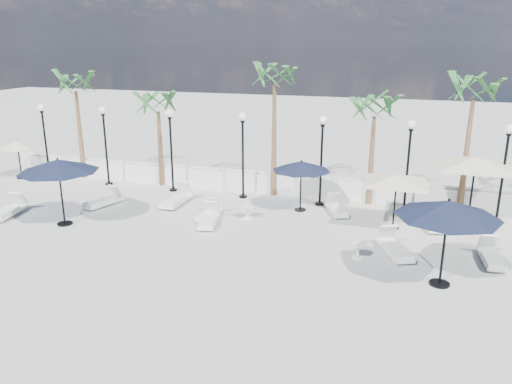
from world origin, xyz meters
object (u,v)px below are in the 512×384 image
(lounger_7, at_px, (433,222))
(parasol_navy_mid, at_px, (301,166))
(lounger_5, at_px, (336,208))
(parasol_navy_right, at_px, (448,209))
(parasol_cream_sq_b, at_px, (397,175))
(parasol_cream_sq_a, at_px, (476,157))
(lounger_0, at_px, (8,210))
(lounger_3, at_px, (104,201))
(lounger_8, at_px, (395,247))
(lounger_2, at_px, (209,219))
(lounger_4, at_px, (209,213))
(parasol_cream_small, at_px, (17,145))
(lounger_6, at_px, (491,256))
(parasol_navy_left, at_px, (58,166))
(lounger_1, at_px, (176,199))

(lounger_7, distance_m, parasol_navy_mid, 5.52)
(lounger_5, xyz_separation_m, parasol_navy_mid, (-1.50, -0.08, 1.68))
(parasol_navy_right, bearing_deg, parasol_cream_sq_b, 109.52)
(parasol_cream_sq_a, bearing_deg, parasol_cream_sq_b, -149.07)
(lounger_5, bearing_deg, parasol_cream_sq_b, -48.80)
(lounger_0, xyz_separation_m, lounger_3, (2.92, 2.31, -0.02))
(lounger_8, bearing_deg, parasol_navy_mid, 114.90)
(lounger_7, bearing_deg, lounger_2, -174.70)
(lounger_4, xyz_separation_m, lounger_8, (7.24, -1.44, 0.04))
(lounger_7, height_order, parasol_cream_small, parasol_cream_small)
(lounger_6, xyz_separation_m, parasol_cream_sq_b, (-3.14, 2.24, 1.87))
(lounger_2, xyz_separation_m, parasol_navy_right, (8.31, -2.58, 2.08))
(lounger_0, bearing_deg, lounger_6, -7.21)
(lounger_5, height_order, parasol_cream_small, parasol_cream_small)
(lounger_2, xyz_separation_m, lounger_4, (-0.28, 0.69, -0.02))
(lounger_8, bearing_deg, lounger_7, 43.09)
(parasol_cream_sq_a, xyz_separation_m, parasol_cream_small, (-21.45, -0.00, -0.85))
(lounger_7, height_order, parasol_cream_sq_a, parasol_cream_sq_a)
(lounger_8, height_order, parasol_navy_right, parasol_navy_right)
(lounger_2, relative_size, lounger_5, 1.06)
(lounger_6, xyz_separation_m, lounger_7, (-1.71, 2.75, -0.00))
(parasol_navy_right, bearing_deg, parasol_cream_sq_a, 78.11)
(lounger_2, xyz_separation_m, lounger_3, (-5.19, 0.77, -0.00))
(lounger_5, bearing_deg, lounger_2, -171.98)
(parasol_cream_small, bearing_deg, lounger_5, -2.12)
(lounger_7, bearing_deg, lounger_8, -122.89)
(parasol_navy_left, bearing_deg, lounger_8, 4.22)
(lounger_4, relative_size, lounger_6, 0.91)
(parasol_cream_small, bearing_deg, lounger_8, -12.44)
(parasol_navy_right, bearing_deg, lounger_0, 176.39)
(lounger_0, relative_size, lounger_2, 1.06)
(lounger_6, bearing_deg, lounger_2, 171.89)
(parasol_navy_right, bearing_deg, lounger_5, 125.47)
(lounger_4, distance_m, parasol_navy_left, 5.95)
(parasol_navy_mid, bearing_deg, lounger_5, 3.17)
(lounger_1, relative_size, lounger_7, 1.13)
(lounger_3, bearing_deg, parasol_cream_small, 174.48)
(lounger_2, bearing_deg, lounger_4, 99.44)
(lounger_5, distance_m, parasol_navy_left, 10.97)
(lounger_6, bearing_deg, parasol_navy_left, 179.10)
(lounger_7, distance_m, parasol_cream_sq_b, 2.41)
(lounger_2, distance_m, parasol_cream_small, 12.45)
(lounger_7, xyz_separation_m, lounger_8, (-1.27, -2.99, 0.02))
(lounger_8, xyz_separation_m, parasol_cream_sq_a, (2.62, 4.15, 2.34))
(parasol_navy_left, height_order, parasol_cream_sq_b, parasol_navy_left)
(parasol_cream_sq_b, distance_m, parasol_cream_small, 18.74)
(lounger_1, bearing_deg, lounger_6, -11.39)
(lounger_3, height_order, parasol_navy_right, parasol_navy_right)
(lounger_0, height_order, lounger_1, lounger_1)
(parasol_navy_mid, xyz_separation_m, parasol_cream_small, (-14.86, 0.69, -0.17))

